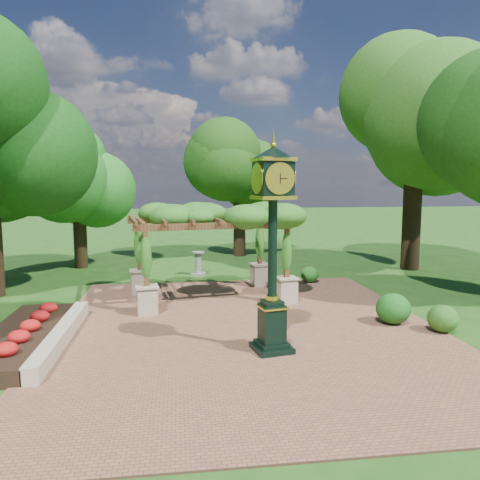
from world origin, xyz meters
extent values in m
plane|color=#1E4714|center=(0.00, 0.00, 0.00)|extent=(120.00, 120.00, 0.00)
cube|color=brown|center=(0.00, 1.00, 0.02)|extent=(10.00, 12.00, 0.04)
cube|color=#C6B793|center=(-4.60, 0.50, 0.20)|extent=(0.35, 5.00, 0.40)
cube|color=red|center=(-5.50, 0.50, 0.18)|extent=(1.50, 5.00, 0.36)
cube|color=black|center=(0.30, -0.72, 0.10)|extent=(0.96, 0.96, 0.12)
cube|color=black|center=(0.30, -0.72, 0.66)|extent=(0.60, 0.60, 0.92)
cube|color=yellow|center=(0.30, -0.72, 1.07)|extent=(0.67, 0.67, 0.04)
cylinder|color=black|center=(0.30, -0.72, 2.40)|extent=(0.24, 0.24, 2.36)
cube|color=black|center=(0.30, -0.72, 3.94)|extent=(0.84, 0.84, 0.72)
cylinder|color=beige|center=(0.37, -1.08, 3.94)|extent=(0.61, 0.15, 0.62)
cone|color=black|center=(0.30, -0.72, 4.51)|extent=(1.08, 1.08, 0.26)
sphere|color=yellow|center=(0.30, -0.72, 4.66)|extent=(0.14, 0.14, 0.14)
cube|color=tan|center=(-2.71, 2.75, 0.43)|extent=(0.65, 0.65, 0.79)
cube|color=brown|center=(-2.71, 2.75, 1.68)|extent=(0.16, 0.16, 1.62)
cube|color=tan|center=(1.62, 3.43, 0.43)|extent=(0.65, 0.65, 0.79)
cube|color=brown|center=(1.62, 3.43, 1.68)|extent=(0.16, 0.16, 1.62)
cube|color=tan|center=(-3.12, 5.35, 0.43)|extent=(0.65, 0.65, 0.79)
cube|color=brown|center=(-3.12, 5.35, 1.68)|extent=(0.16, 0.16, 1.62)
cube|color=tan|center=(1.21, 6.03, 0.43)|extent=(0.65, 0.65, 0.79)
cube|color=brown|center=(1.21, 6.03, 1.68)|extent=(0.16, 0.16, 1.62)
cube|color=brown|center=(-0.55, 3.09, 2.56)|extent=(5.04, 0.90, 0.19)
cube|color=brown|center=(-0.95, 5.69, 2.56)|extent=(5.04, 0.90, 0.19)
ellipsoid|color=#29621C|center=(-0.75, 4.39, 2.80)|extent=(5.51, 3.90, 0.88)
cube|color=gray|center=(-0.96, 8.56, 0.05)|extent=(0.67, 0.67, 0.10)
cylinder|color=gray|center=(-0.96, 8.56, 0.49)|extent=(0.34, 0.34, 0.89)
cylinder|color=gray|center=(-0.96, 8.56, 0.96)|extent=(0.63, 0.63, 0.05)
ellipsoid|color=#285919|center=(4.92, 0.02, 0.39)|extent=(0.92, 0.92, 0.70)
ellipsoid|color=#195417|center=(3.98, 0.86, 0.46)|extent=(1.15, 1.15, 0.83)
ellipsoid|color=#266B1F|center=(3.23, 6.34, 0.35)|extent=(0.76, 0.76, 0.62)
cylinder|color=black|center=(-6.16, 10.95, 1.23)|extent=(0.58, 0.58, 2.45)
ellipsoid|color=#1F611B|center=(-6.16, 10.95, 4.39)|extent=(3.37, 3.37, 3.87)
cylinder|color=#332214|center=(1.46, 13.50, 1.43)|extent=(0.63, 0.63, 2.87)
ellipsoid|color=#1B4210|center=(1.46, 13.50, 5.14)|extent=(3.60, 3.60, 4.53)
cylinder|color=black|center=(8.51, 8.63, 2.02)|extent=(0.80, 0.80, 4.04)
ellipsoid|color=#295618|center=(8.51, 8.63, 7.23)|extent=(5.92, 5.92, 6.38)
camera|label=1|loc=(-1.80, -10.83, 3.85)|focal=35.00mm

